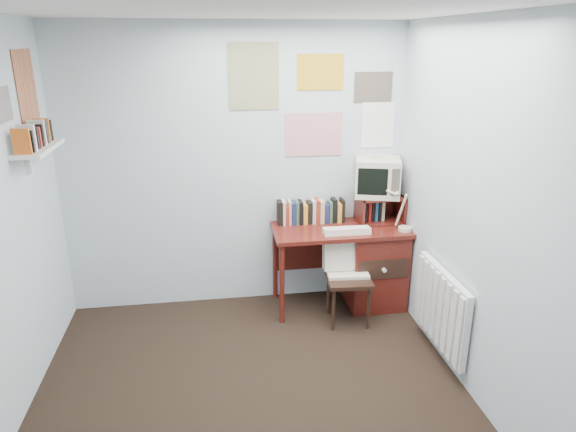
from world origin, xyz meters
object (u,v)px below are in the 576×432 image
Objects in this scene: desk_chair at (349,280)px; wall_shelf at (38,148)px; crt_tv at (377,175)px; radiator at (441,308)px; desk_lamp at (407,207)px; desk at (368,262)px; tv_riser at (380,208)px.

wall_shelf reaches higher than desk_chair.
desk_chair is 1.28× the size of wall_shelf.
radiator is (0.20, -1.06, -0.77)m from crt_tv.
desk_chair is 2.04× the size of crt_tv.
desk_chair is 1.82× the size of desk_lamp.
crt_tv is at bearing 10.86° from wall_shelf.
desk_chair is 0.83m from radiator.
wall_shelf reaches higher than desk.
desk_lamp is 0.70× the size of wall_shelf.
desk_lamp is (0.53, 0.15, 0.58)m from desk_chair.
tv_riser is 2.83m from wall_shelf.
desk_lamp is at bearing -60.51° from tv_riser.
tv_riser is (-0.15, 0.27, -0.09)m from desk_lamp.
crt_tv is (0.09, 0.13, 0.79)m from desk.
tv_riser is at bearing 42.96° from desk.
tv_riser is at bearing -16.03° from crt_tv.
crt_tv reaches higher than desk_chair.
radiator is at bearing -63.27° from crt_tv.
desk_lamp reaches higher than tv_riser.
desk_chair is at bearing -147.39° from desk_lamp.
crt_tv reaches higher than tv_riser.
desk is 1.50× the size of radiator.
desk_lamp is at bearing 91.48° from radiator.
desk_chair is 0.97m from crt_tv.
tv_riser is (0.38, 0.42, 0.49)m from desk_chair.
tv_riser is at bearing 51.43° from desk_chair.
desk_lamp is 0.40m from crt_tv.
desk_chair is at bearing 131.44° from radiator.
wall_shelf reaches higher than desk_lamp.
desk_lamp is (0.27, -0.15, 0.57)m from desk.
desk_chair reaches higher than desk.
desk_lamp is 0.54× the size of radiator.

